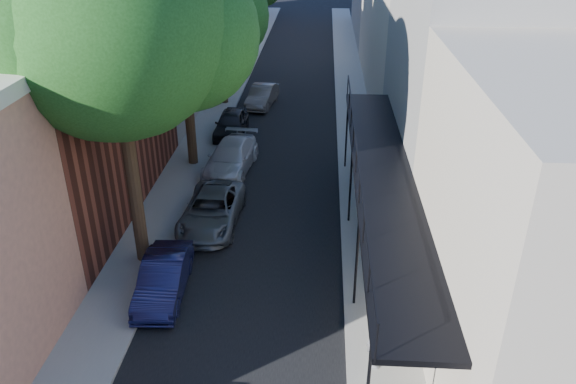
# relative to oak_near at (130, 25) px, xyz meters

# --- Properties ---
(road_surface) EXTENTS (6.00, 64.00, 0.01)m
(road_surface) POSITION_rel_oak_near_xyz_m (3.37, 19.74, -7.87)
(road_surface) COLOR black
(road_surface) RESTS_ON ground
(sidewalk_left) EXTENTS (2.00, 64.00, 0.12)m
(sidewalk_left) POSITION_rel_oak_near_xyz_m (-0.63, 19.74, -7.82)
(sidewalk_left) COLOR gray
(sidewalk_left) RESTS_ON ground
(sidewalk_right) EXTENTS (2.00, 64.00, 0.12)m
(sidewalk_right) POSITION_rel_oak_near_xyz_m (7.37, 19.74, -7.82)
(sidewalk_right) COLOR gray
(sidewalk_right) RESTS_ON ground
(buildings_left) EXTENTS (10.10, 59.10, 12.00)m
(buildings_left) POSITION_rel_oak_near_xyz_m (-5.93, 18.50, -2.94)
(buildings_left) COLOR tan
(buildings_left) RESTS_ON ground
(buildings_right) EXTENTS (9.80, 55.00, 10.00)m
(buildings_right) POSITION_rel_oak_near_xyz_m (12.36, 19.23, -3.45)
(buildings_right) COLOR #BAAF99
(buildings_right) RESTS_ON ground
(oak_near) EXTENTS (7.48, 6.80, 11.42)m
(oak_near) POSITION_rel_oak_near_xyz_m (0.00, 0.00, 0.00)
(oak_near) COLOR #302013
(oak_near) RESTS_ON ground
(oak_mid) EXTENTS (6.60, 6.00, 10.20)m
(oak_mid) POSITION_rel_oak_near_xyz_m (-0.05, 7.97, -0.82)
(oak_mid) COLOR #302013
(oak_mid) RESTS_ON ground
(parked_car_b) EXTENTS (1.47, 3.75, 1.21)m
(parked_car_b) POSITION_rel_oak_near_xyz_m (0.77, -2.03, -7.27)
(parked_car_b) COLOR #121339
(parked_car_b) RESTS_ON ground
(parked_car_c) EXTENTS (2.18, 4.50, 1.24)m
(parked_car_c) POSITION_rel_oak_near_xyz_m (1.48, 2.33, -7.26)
(parked_car_c) COLOR #575B5F
(parked_car_c) RESTS_ON ground
(parked_car_d) EXTENTS (2.35, 4.75, 1.33)m
(parked_car_d) POSITION_rel_oak_near_xyz_m (1.45, 7.14, -7.21)
(parked_car_d) COLOR silver
(parked_car_d) RESTS_ON ground
(parked_car_e) EXTENTS (1.58, 3.82, 1.29)m
(parked_car_e) POSITION_rel_oak_near_xyz_m (0.78, 11.63, -7.23)
(parked_car_e) COLOR black
(parked_car_e) RESTS_ON ground
(parked_car_f) EXTENTS (1.79, 3.89, 1.23)m
(parked_car_f) POSITION_rel_oak_near_xyz_m (1.91, 16.54, -7.26)
(parked_car_f) COLOR #655C55
(parked_car_f) RESTS_ON ground
(pedestrian) EXTENTS (0.49, 0.71, 1.88)m
(pedestrian) POSITION_rel_oak_near_xyz_m (7.10, -4.75, -6.82)
(pedestrian) COLOR gray
(pedestrian) RESTS_ON sidewalk_right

